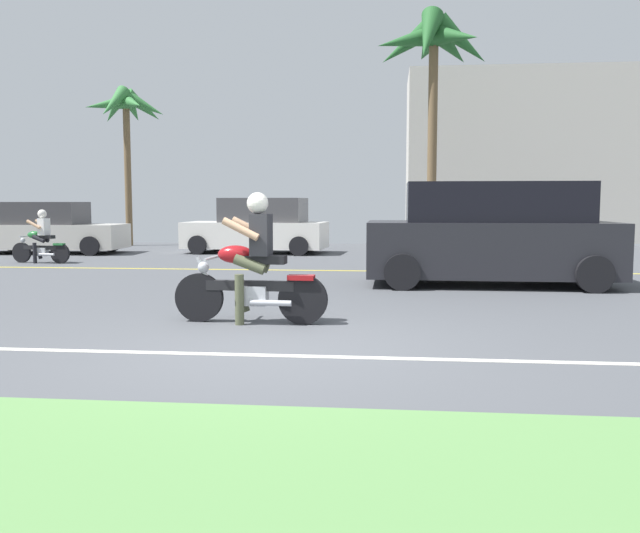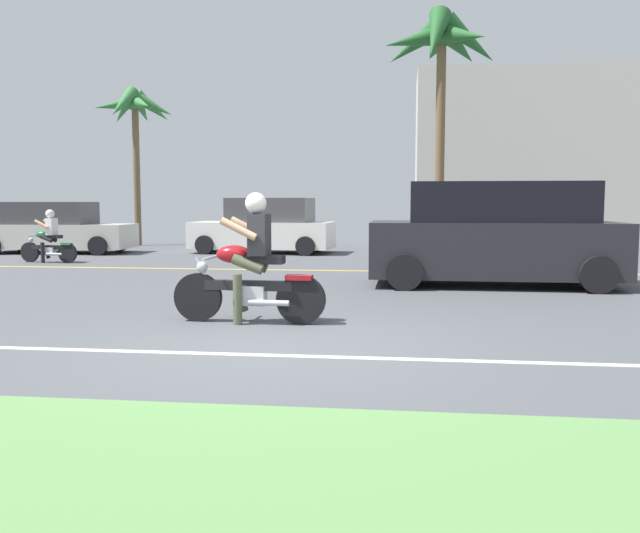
% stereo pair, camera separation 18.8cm
% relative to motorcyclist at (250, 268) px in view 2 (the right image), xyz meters
% --- Properties ---
extents(ground, '(56.00, 30.00, 0.04)m').
position_rel_motorcyclist_xyz_m(ground, '(0.56, 1.58, -0.72)').
color(ground, '#4C4F54').
extents(lane_line_near, '(50.40, 0.12, 0.01)m').
position_rel_motorcyclist_xyz_m(lane_line_near, '(0.56, -1.78, -0.70)').
color(lane_line_near, silver).
rests_on(lane_line_near, ground).
extents(lane_line_far, '(50.40, 0.12, 0.01)m').
position_rel_motorcyclist_xyz_m(lane_line_far, '(0.56, 6.66, -0.70)').
color(lane_line_far, yellow).
rests_on(lane_line_far, ground).
extents(motorcyclist, '(1.98, 0.65, 1.66)m').
position_rel_motorcyclist_xyz_m(motorcyclist, '(0.00, 0.00, 0.00)').
color(motorcyclist, black).
rests_on(motorcyclist, ground).
extents(suv_nearby, '(4.69, 2.10, 1.90)m').
position_rel_motorcyclist_xyz_m(suv_nearby, '(3.62, 4.36, 0.22)').
color(suv_nearby, '#232328').
rests_on(suv_nearby, ground).
extents(parked_car_0, '(4.51, 2.08, 1.54)m').
position_rel_motorcyclist_xyz_m(parked_car_0, '(-8.55, 10.92, 0.02)').
color(parked_car_0, beige).
rests_on(parked_car_0, ground).
extents(parked_car_1, '(4.35, 2.18, 1.66)m').
position_rel_motorcyclist_xyz_m(parked_car_1, '(-2.24, 11.73, 0.07)').
color(parked_car_1, white).
rests_on(parked_car_1, ground).
extents(palm_tree_0, '(2.79, 2.80, 5.55)m').
position_rel_motorcyclist_xyz_m(palm_tree_0, '(-7.44, 14.71, 3.99)').
color(palm_tree_0, brown).
rests_on(palm_tree_0, ground).
extents(palm_tree_1, '(3.84, 3.78, 7.59)m').
position_rel_motorcyclist_xyz_m(palm_tree_1, '(3.05, 13.90, 5.68)').
color(palm_tree_1, brown).
rests_on(palm_tree_1, ground).
extents(motorcyclist_distant, '(1.61, 0.54, 1.35)m').
position_rel_motorcyclist_xyz_m(motorcyclist_distant, '(-7.03, 7.80, -0.13)').
color(motorcyclist_distant, black).
rests_on(motorcyclist_distant, ground).
extents(building_far, '(10.69, 4.00, 6.60)m').
position_rel_motorcyclist_xyz_m(building_far, '(7.75, 19.58, 2.60)').
color(building_far, '#BCB7AD').
rests_on(building_far, ground).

